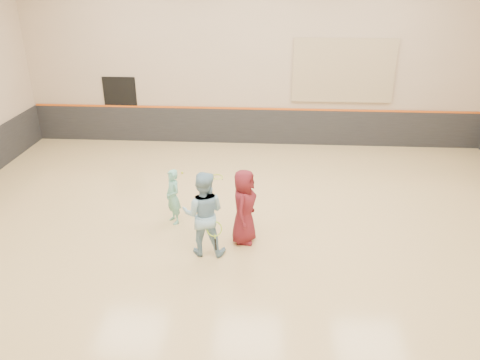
# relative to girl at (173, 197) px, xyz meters

# --- Properties ---
(room) EXTENTS (15.04, 12.04, 6.22)m
(room) POSITION_rel_girl_xyz_m (1.67, -0.44, 0.15)
(room) COLOR tan
(room) RESTS_ON ground
(wainscot_back) EXTENTS (14.90, 0.04, 1.20)m
(wainscot_back) POSITION_rel_girl_xyz_m (1.67, 5.53, -0.06)
(wainscot_back) COLOR #232326
(wainscot_back) RESTS_ON floor
(accent_stripe) EXTENTS (14.90, 0.03, 0.06)m
(accent_stripe) POSITION_rel_girl_xyz_m (1.67, 5.52, 0.56)
(accent_stripe) COLOR #D85914
(accent_stripe) RESTS_ON wall_back
(acoustic_panel) EXTENTS (3.20, 0.08, 2.00)m
(acoustic_panel) POSITION_rel_girl_xyz_m (4.47, 5.51, 1.84)
(acoustic_panel) COLOR tan
(acoustic_panel) RESTS_ON wall_back
(doorway) EXTENTS (1.10, 0.05, 2.20)m
(doorway) POSITION_rel_girl_xyz_m (-2.83, 5.54, 0.44)
(doorway) COLOR black
(doorway) RESTS_ON floor
(girl) EXTENTS (0.54, 0.58, 1.32)m
(girl) POSITION_rel_girl_xyz_m (0.00, 0.00, 0.00)
(girl) COLOR #71C4B2
(girl) RESTS_ON floor
(instructor) EXTENTS (0.90, 0.71, 1.83)m
(instructor) POSITION_rel_girl_xyz_m (0.88, -1.22, 0.26)
(instructor) COLOR #88B8D3
(instructor) RESTS_ON floor
(young_man) EXTENTS (0.67, 0.90, 1.68)m
(young_man) POSITION_rel_girl_xyz_m (1.68, -0.71, 0.18)
(young_man) COLOR maroon
(young_man) RESTS_ON floor
(held_racket) EXTENTS (0.33, 0.33, 0.66)m
(held_racket) POSITION_rel_girl_xyz_m (1.13, -1.46, 0.04)
(held_racket) COLOR #A7D62F
(held_racket) RESTS_ON instructor
(spare_racket) EXTENTS (0.69, 0.69, 0.12)m
(spare_racket) POSITION_rel_girl_xyz_m (0.73, 2.62, -0.60)
(spare_racket) COLOR #BAE331
(spare_racket) RESTS_ON floor
(ball_under_racket) EXTENTS (0.07, 0.07, 0.07)m
(ball_under_racket) POSITION_rel_girl_xyz_m (1.70, -0.37, -0.63)
(ball_under_racket) COLOR #D3E234
(ball_under_racket) RESTS_ON floor
(ball_in_hand) EXTENTS (0.07, 0.07, 0.07)m
(ball_in_hand) POSITION_rel_girl_xyz_m (1.81, -0.79, 0.46)
(ball_in_hand) COLOR #E1EE37
(ball_in_hand) RESTS_ON young_man
(ball_beside_spare) EXTENTS (0.07, 0.07, 0.07)m
(ball_beside_spare) POSITION_rel_girl_xyz_m (-0.32, 2.81, -0.63)
(ball_beside_spare) COLOR #D0E234
(ball_beside_spare) RESTS_ON floor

